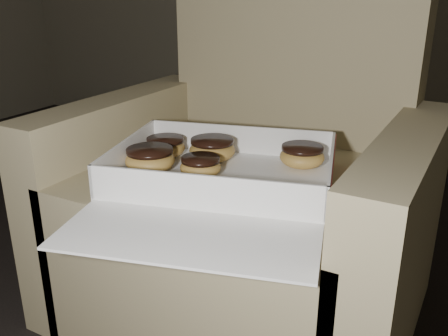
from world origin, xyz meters
name	(u,v)px	position (x,y,z in m)	size (l,w,h in m)	color
armchair	(249,205)	(0.09, 0.94, 0.27)	(0.81, 0.69, 0.85)	tan
bakery_box	(220,182)	(0.11, 0.77, 0.39)	(0.57, 0.62, 0.08)	white
donut_a	(212,149)	(0.02, 0.89, 0.42)	(0.11, 0.11, 0.05)	#C19543
donut_b	(165,146)	(-0.09, 0.86, 0.41)	(0.09, 0.09, 0.05)	#C19543
donut_c	(302,156)	(0.22, 0.95, 0.41)	(0.10, 0.10, 0.05)	#C19543
donut_d	(201,166)	(0.05, 0.79, 0.41)	(0.09, 0.09, 0.04)	#C19543
donut_e	(150,159)	(-0.06, 0.76, 0.42)	(0.11, 0.11, 0.05)	#C19543
crumb_a	(226,197)	(0.15, 0.72, 0.39)	(0.01, 0.01, 0.00)	black
crumb_b	(163,199)	(0.05, 0.65, 0.39)	(0.01, 0.01, 0.00)	black
crumb_c	(146,176)	(-0.05, 0.73, 0.39)	(0.01, 0.01, 0.00)	black
crumb_d	(166,197)	(0.05, 0.66, 0.39)	(0.01, 0.01, 0.00)	black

